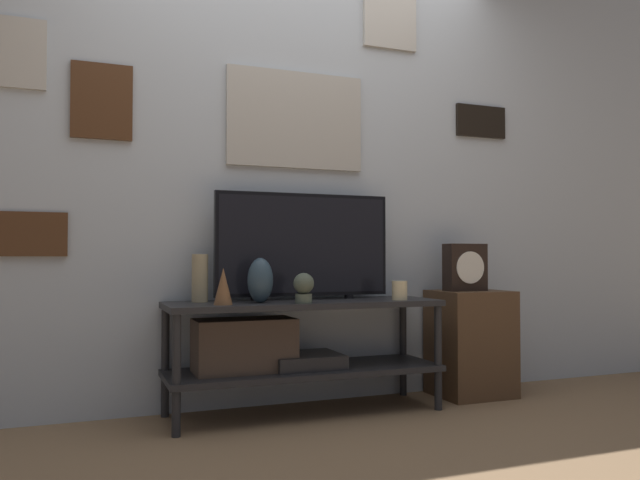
# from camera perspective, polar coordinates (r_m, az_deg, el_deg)

# --- Properties ---
(ground_plane) EXTENTS (12.00, 12.00, 0.00)m
(ground_plane) POSITION_cam_1_polar(r_m,az_deg,el_deg) (3.07, 0.30, -16.63)
(ground_plane) COLOR #846647
(wall_back) EXTENTS (6.40, 0.08, 2.70)m
(wall_back) POSITION_cam_1_polar(r_m,az_deg,el_deg) (3.50, -2.96, 7.63)
(wall_back) COLOR #B2BCC6
(wall_back) RESTS_ON ground_plane
(media_console) EXTENTS (1.41, 0.44, 0.57)m
(media_console) POSITION_cam_1_polar(r_m,az_deg,el_deg) (3.19, -3.52, -9.42)
(media_console) COLOR #232326
(media_console) RESTS_ON ground_plane
(television) EXTENTS (0.96, 0.05, 0.56)m
(television) POSITION_cam_1_polar(r_m,az_deg,el_deg) (3.30, -1.49, -0.45)
(television) COLOR black
(television) RESTS_ON media_console
(vase_tall_ceramic) EXTENTS (0.08, 0.08, 0.24)m
(vase_tall_ceramic) POSITION_cam_1_polar(r_m,az_deg,el_deg) (3.18, -10.93, -3.44)
(vase_tall_ceramic) COLOR tan
(vase_tall_ceramic) RESTS_ON media_console
(vase_slim_bronze) EXTENTS (0.09, 0.09, 0.17)m
(vase_slim_bronze) POSITION_cam_1_polar(r_m,az_deg,el_deg) (2.98, -8.84, -4.21)
(vase_slim_bronze) COLOR brown
(vase_slim_bronze) RESTS_ON media_console
(vase_urn_stoneware) EXTENTS (0.13, 0.12, 0.22)m
(vase_urn_stoneware) POSITION_cam_1_polar(r_m,az_deg,el_deg) (3.09, -5.48, -3.69)
(vase_urn_stoneware) COLOR #2D4251
(vase_urn_stoneware) RESTS_ON media_console
(candle_jar) EXTENTS (0.08, 0.08, 0.10)m
(candle_jar) POSITION_cam_1_polar(r_m,az_deg,el_deg) (3.30, 7.29, -4.60)
(candle_jar) COLOR beige
(candle_jar) RESTS_ON media_console
(decorative_bust) EXTENTS (0.10, 0.10, 0.15)m
(decorative_bust) POSITION_cam_1_polar(r_m,az_deg,el_deg) (3.05, -1.50, -4.30)
(decorative_bust) COLOR #4C5647
(decorative_bust) RESTS_ON media_console
(side_table) EXTENTS (0.41, 0.36, 0.60)m
(side_table) POSITION_cam_1_polar(r_m,az_deg,el_deg) (3.75, 13.60, -9.13)
(side_table) COLOR #513823
(side_table) RESTS_ON ground_plane
(mantel_clock) EXTENTS (0.24, 0.11, 0.27)m
(mantel_clock) POSITION_cam_1_polar(r_m,az_deg,el_deg) (3.69, 13.12, -2.45)
(mantel_clock) COLOR black
(mantel_clock) RESTS_ON side_table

